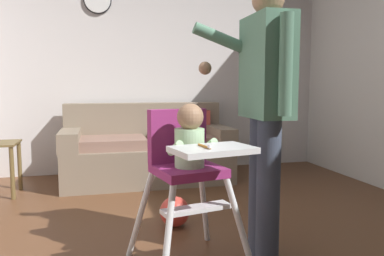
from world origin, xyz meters
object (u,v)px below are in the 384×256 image
object	(u,v)px
couch	(148,151)
adult_standing	(265,107)
wall_clock	(97,0)
toy_ball_second	(175,211)
high_chair	(188,155)

from	to	relation	value
couch	adult_standing	bearing A→B (deg)	11.69
couch	adult_standing	world-z (taller)	adult_standing
wall_clock	toy_ball_second	bearing A→B (deg)	-75.06
couch	high_chair	size ratio (longest dim) A/B	1.89
high_chair	wall_clock	xyz separation A→B (m)	(-0.48, 2.60, 1.40)
couch	high_chair	bearing A→B (deg)	-0.74
wall_clock	high_chair	bearing A→B (deg)	-79.60
high_chair	wall_clock	bearing A→B (deg)	178.32
adult_standing	wall_clock	size ratio (longest dim) A/B	5.12
couch	toy_ball_second	bearing A→B (deg)	0.71
adult_standing	wall_clock	distance (m)	2.99
toy_ball_second	wall_clock	bearing A→B (deg)	104.94
toy_ball_second	high_chair	bearing A→B (deg)	-94.09
high_chair	adult_standing	world-z (taller)	adult_standing
adult_standing	wall_clock	bearing A→B (deg)	-69.32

